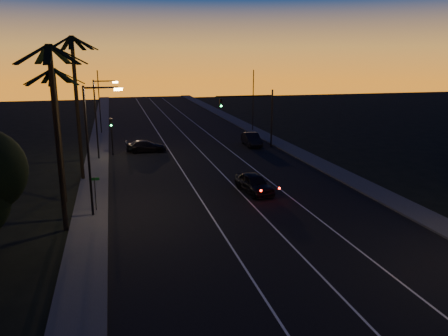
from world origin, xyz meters
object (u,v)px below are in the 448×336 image
object	(u,v)px
signal_mast	(253,109)
lead_car	(254,183)
right_car	(252,139)
cross_car	(146,146)

from	to	relation	value
signal_mast	lead_car	bearing A→B (deg)	-107.70
right_car	lead_car	bearing A→B (deg)	-107.20
lead_car	right_car	size ratio (longest dim) A/B	1.09
lead_car	cross_car	size ratio (longest dim) A/B	1.12
signal_mast	right_car	distance (m)	4.18
lead_car	cross_car	world-z (taller)	lead_car
cross_car	lead_car	bearing A→B (deg)	-68.01
lead_car	right_car	xyz separation A→B (m)	(5.78, 18.67, 0.01)
cross_car	right_car	bearing A→B (deg)	2.63
signal_mast	cross_car	world-z (taller)	signal_mast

